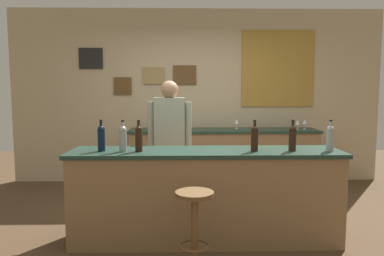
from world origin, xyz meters
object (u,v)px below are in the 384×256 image
object	(u,v)px
wine_bottle_e	(293,137)
wine_bottle_d	(255,137)
wine_bottle_c	(139,138)
wine_bottle_f	(330,137)
wine_glass_b	(237,122)
wine_glass_a	(190,123)
bar_stool	(195,218)
wine_bottle_a	(101,137)
wine_bottle_b	(123,138)
wine_glass_c	(298,123)
wine_glass_d	(305,122)
bartender	(170,138)

from	to	relation	value
wine_bottle_e	wine_bottle_d	bearing A→B (deg)	-178.26
wine_bottle_c	wine_bottle_f	xyz separation A→B (m)	(1.86, -0.02, 0.00)
wine_bottle_f	wine_glass_b	world-z (taller)	wine_bottle_f
wine_glass_a	wine_glass_b	xyz separation A→B (m)	(0.74, 0.11, 0.00)
bar_stool	wine_bottle_a	distance (m)	1.23
wine_bottle_b	wine_glass_c	distance (m)	3.09
bar_stool	wine_glass_a	world-z (taller)	wine_glass_a
wine_bottle_b	wine_glass_c	bearing A→B (deg)	41.07
wine_bottle_a	wine_bottle_d	distance (m)	1.49
wine_glass_c	wine_glass_d	size ratio (longest dim) A/B	1.00
wine_bottle_a	wine_bottle_e	bearing A→B (deg)	-1.08
wine_bottle_e	wine_glass_b	distance (m)	2.21
wine_bottle_a	wine_glass_d	xyz separation A→B (m)	(2.68, 2.08, -0.05)
bar_stool	wine_glass_b	bearing A→B (deg)	74.96
wine_glass_b	wine_bottle_d	bearing A→B (deg)	-93.78
wine_bottle_b	wine_bottle_c	distance (m)	0.15
wine_bottle_d	bartender	bearing A→B (deg)	135.53
bartender	wine_bottle_f	size ratio (longest dim) A/B	5.29
wine_bottle_f	bartender	bearing A→B (deg)	152.19
wine_glass_a	wine_bottle_b	bearing A→B (deg)	-107.91
bartender	wine_glass_d	xyz separation A→B (m)	(2.05, 1.28, 0.07)
wine_bottle_d	wine_glass_a	bearing A→B (deg)	105.89
wine_glass_c	wine_glass_d	world-z (taller)	same
wine_glass_d	wine_glass_c	bearing A→B (deg)	-149.74
wine_bottle_c	wine_bottle_d	bearing A→B (deg)	-0.71
wine_glass_a	bar_stool	bearing A→B (deg)	-89.98
wine_bottle_d	wine_bottle_f	xyz separation A→B (m)	(0.74, -0.00, 0.00)
wine_bottle_e	wine_bottle_c	bearing A→B (deg)	179.90
bar_stool	wine_glass_a	distance (m)	2.71
wine_glass_d	bar_stool	bearing A→B (deg)	-123.76
wine_bottle_b	wine_glass_c	xyz separation A→B (m)	(2.33, 2.03, -0.05)
wine_bottle_b	wine_bottle_e	bearing A→B (deg)	-0.04
wine_bottle_c	wine_bottle_f	distance (m)	1.86
bar_stool	wine_glass_c	size ratio (longest dim) A/B	4.39
wine_bottle_b	wine_bottle_a	bearing A→B (deg)	171.05
wine_bottle_a	wine_bottle_d	bearing A→B (deg)	-1.78
wine_bottle_b	wine_bottle_c	world-z (taller)	same
wine_glass_b	wine_glass_c	distance (m)	0.93
wine_bottle_c	wine_bottle_e	size ratio (longest dim) A/B	1.00
wine_bottle_d	wine_glass_d	xyz separation A→B (m)	(1.19, 2.12, -0.05)
wine_glass_b	wine_glass_c	bearing A→B (deg)	-10.12
wine_bottle_a	wine_bottle_b	distance (m)	0.22
wine_bottle_f	wine_glass_d	bearing A→B (deg)	77.87
wine_bottle_f	wine_bottle_e	bearing A→B (deg)	178.01
wine_bottle_f	wine_glass_d	distance (m)	2.17
wine_glass_b	wine_bottle_c	bearing A→B (deg)	-119.99
wine_bottle_b	wine_bottle_f	distance (m)	2.01
bartender	wine_bottle_d	world-z (taller)	bartender
bartender	wine_bottle_d	bearing A→B (deg)	-44.47
wine_bottle_e	wine_glass_a	world-z (taller)	wine_bottle_e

